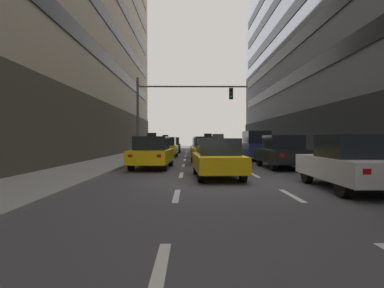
% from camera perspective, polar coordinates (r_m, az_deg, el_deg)
% --- Properties ---
extents(ground_plane, '(120.00, 120.00, 0.00)m').
position_cam_1_polar(ground_plane, '(11.81, 5.46, -6.57)').
color(ground_plane, '#424247').
extents(sidewalk_left, '(3.27, 80.00, 0.14)m').
position_cam_1_polar(sidewalk_left, '(12.80, -24.07, -5.75)').
color(sidewalk_left, gray).
rests_on(sidewalk_left, ground).
extents(lane_stripe_l1_s2, '(0.16, 2.00, 0.01)m').
position_cam_1_polar(lane_stripe_l1_s2, '(3.97, -5.86, -21.71)').
color(lane_stripe_l1_s2, silver).
rests_on(lane_stripe_l1_s2, ground).
extents(lane_stripe_l1_s3, '(0.16, 2.00, 0.01)m').
position_cam_1_polar(lane_stripe_l1_s3, '(8.79, -2.76, -9.12)').
color(lane_stripe_l1_s3, silver).
rests_on(lane_stripe_l1_s3, ground).
extents(lane_stripe_l1_s4, '(0.16, 2.00, 0.01)m').
position_cam_1_polar(lane_stripe_l1_s4, '(13.74, -1.93, -5.50)').
color(lane_stripe_l1_s4, silver).
rests_on(lane_stripe_l1_s4, ground).
extents(lane_stripe_l1_s5, '(0.16, 2.00, 0.01)m').
position_cam_1_polar(lane_stripe_l1_s5, '(18.72, -1.54, -3.80)').
color(lane_stripe_l1_s5, silver).
rests_on(lane_stripe_l1_s5, ground).
extents(lane_stripe_l1_s6, '(0.16, 2.00, 0.01)m').
position_cam_1_polar(lane_stripe_l1_s6, '(23.70, -1.31, -2.82)').
color(lane_stripe_l1_s6, silver).
rests_on(lane_stripe_l1_s6, ground).
extents(lane_stripe_l1_s7, '(0.16, 2.00, 0.01)m').
position_cam_1_polar(lane_stripe_l1_s7, '(28.69, -1.17, -2.17)').
color(lane_stripe_l1_s7, silver).
rests_on(lane_stripe_l1_s7, ground).
extents(lane_stripe_l1_s8, '(0.16, 2.00, 0.01)m').
position_cam_1_polar(lane_stripe_l1_s8, '(33.69, -1.07, -1.72)').
color(lane_stripe_l1_s8, silver).
rests_on(lane_stripe_l1_s8, ground).
extents(lane_stripe_l1_s9, '(0.16, 2.00, 0.01)m').
position_cam_1_polar(lane_stripe_l1_s9, '(38.68, -0.99, -1.39)').
color(lane_stripe_l1_s9, silver).
rests_on(lane_stripe_l1_s9, ground).
extents(lane_stripe_l1_s10, '(0.16, 2.00, 0.01)m').
position_cam_1_polar(lane_stripe_l1_s10, '(43.68, -0.93, -1.13)').
color(lane_stripe_l1_s10, silver).
rests_on(lane_stripe_l1_s10, ground).
extents(lane_stripe_l2_s3, '(0.16, 2.00, 0.01)m').
position_cam_1_polar(lane_stripe_l2_s3, '(9.21, 17.25, -8.70)').
color(lane_stripe_l2_s3, silver).
rests_on(lane_stripe_l2_s3, ground).
extents(lane_stripe_l2_s4, '(0.16, 2.00, 0.01)m').
position_cam_1_polar(lane_stripe_l2_s4, '(14.01, 10.99, -5.39)').
color(lane_stripe_l2_s4, silver).
rests_on(lane_stripe_l2_s4, ground).
extents(lane_stripe_l2_s5, '(0.16, 2.00, 0.01)m').
position_cam_1_polar(lane_stripe_l2_s5, '(18.92, 7.97, -3.76)').
color(lane_stripe_l2_s5, silver).
rests_on(lane_stripe_l2_s5, ground).
extents(lane_stripe_l2_s6, '(0.16, 2.00, 0.01)m').
position_cam_1_polar(lane_stripe_l2_s6, '(23.86, 6.21, -2.80)').
color(lane_stripe_l2_s6, silver).
rests_on(lane_stripe_l2_s6, ground).
extents(lane_stripe_l2_s7, '(0.16, 2.00, 0.01)m').
position_cam_1_polar(lane_stripe_l2_s7, '(28.83, 5.05, -2.16)').
color(lane_stripe_l2_s7, silver).
rests_on(lane_stripe_l2_s7, ground).
extents(lane_stripe_l2_s8, '(0.16, 2.00, 0.01)m').
position_cam_1_polar(lane_stripe_l2_s8, '(33.80, 4.23, -1.72)').
color(lane_stripe_l2_s8, silver).
rests_on(lane_stripe_l2_s8, ground).
extents(lane_stripe_l2_s9, '(0.16, 2.00, 0.01)m').
position_cam_1_polar(lane_stripe_l2_s9, '(38.78, 3.63, -1.38)').
color(lane_stripe_l2_s9, silver).
rests_on(lane_stripe_l2_s9, ground).
extents(lane_stripe_l2_s10, '(0.16, 2.00, 0.01)m').
position_cam_1_polar(lane_stripe_l2_s10, '(43.77, 3.16, -1.13)').
color(lane_stripe_l2_s10, silver).
rests_on(lane_stripe_l2_s10, ground).
extents(taxi_driving_0, '(2.08, 4.57, 1.87)m').
position_cam_1_polar(taxi_driving_0, '(19.65, 2.80, -1.16)').
color(taxi_driving_0, black).
rests_on(taxi_driving_0, ground).
extents(taxi_driving_1, '(2.06, 4.53, 1.85)m').
position_cam_1_polar(taxi_driving_1, '(16.73, -7.07, -1.55)').
color(taxi_driving_1, black).
rests_on(taxi_driving_1, ground).
extents(car_driving_2, '(1.96, 4.62, 1.73)m').
position_cam_1_polar(car_driving_2, '(35.92, -3.62, -0.21)').
color(car_driving_2, black).
rests_on(car_driving_2, ground).
extents(taxi_driving_3, '(1.99, 4.56, 1.88)m').
position_cam_1_polar(taxi_driving_3, '(26.94, -4.72, -0.60)').
color(taxi_driving_3, black).
rests_on(taxi_driving_3, ground).
extents(taxi_driving_4, '(1.92, 4.23, 1.73)m').
position_cam_1_polar(taxi_driving_4, '(12.65, 4.54, -2.57)').
color(taxi_driving_4, black).
rests_on(taxi_driving_4, ground).
extents(car_driving_5, '(2.01, 4.53, 1.68)m').
position_cam_1_polar(car_driving_5, '(33.31, 1.66, -0.33)').
color(car_driving_5, black).
rests_on(car_driving_5, ground).
extents(car_driving_6, '(1.97, 4.37, 1.61)m').
position_cam_1_polar(car_driving_6, '(26.77, 1.83, -0.70)').
color(car_driving_6, black).
rests_on(car_driving_6, ground).
extents(car_parked_1, '(1.93, 4.46, 1.66)m').
position_cam_1_polar(car_parked_1, '(10.77, 26.28, -3.01)').
color(car_parked_1, black).
rests_on(car_parked_1, ground).
extents(car_parked_2, '(2.00, 4.64, 1.73)m').
position_cam_1_polar(car_parked_2, '(17.43, 15.67, -1.39)').
color(car_parked_2, black).
rests_on(car_parked_2, ground).
extents(car_parked_3, '(1.83, 4.37, 2.11)m').
position_cam_1_polar(car_parked_3, '(23.70, 11.31, -0.30)').
color(car_parked_3, black).
rests_on(car_parked_3, ground).
extents(traffic_signal_0, '(8.32, 0.35, 5.99)m').
position_cam_1_polar(traffic_signal_0, '(24.23, -3.57, 7.18)').
color(traffic_signal_0, '#4C4C51').
rests_on(traffic_signal_0, sidewalk_left).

